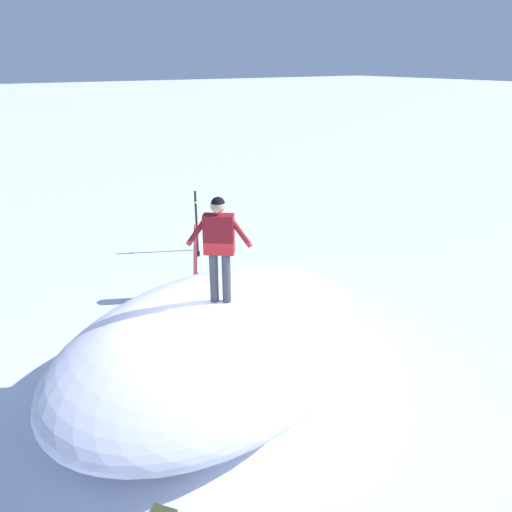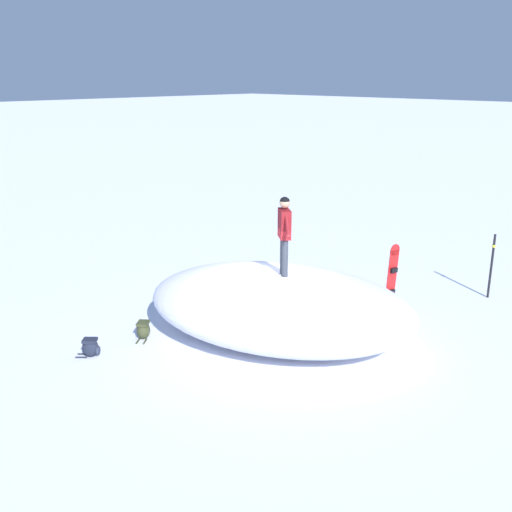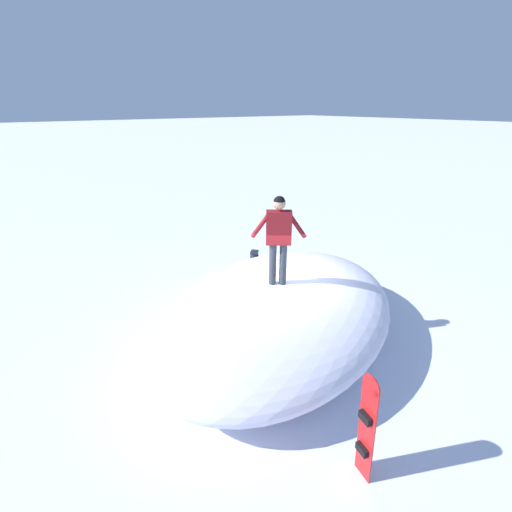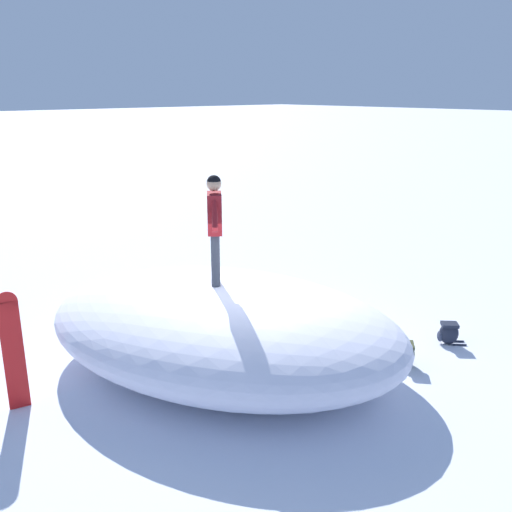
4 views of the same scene
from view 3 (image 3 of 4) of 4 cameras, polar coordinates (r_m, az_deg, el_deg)
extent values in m
plane|color=white|center=(8.19, 4.27, -11.98)|extent=(240.00, 240.00, 0.00)
ellipsoid|color=white|center=(7.49, 3.61, -9.01)|extent=(7.24, 6.05, 1.45)
cylinder|color=#333842|center=(6.87, 4.35, -1.28)|extent=(0.14, 0.14, 0.85)
cylinder|color=#333842|center=(6.86, 2.68, -1.27)|extent=(0.14, 0.14, 0.85)
cube|color=maroon|center=(6.59, 3.67, 4.57)|extent=(0.50, 0.46, 0.63)
sphere|color=tan|center=(6.46, 3.78, 8.44)|extent=(0.23, 0.23, 0.23)
cylinder|color=maroon|center=(6.60, 6.50, 4.99)|extent=(0.37, 0.31, 0.52)
cylinder|color=maroon|center=(6.57, 0.85, 5.05)|extent=(0.37, 0.31, 0.52)
sphere|color=black|center=(6.45, 3.78, 8.63)|extent=(0.22, 0.22, 0.22)
cube|color=red|center=(5.31, 17.27, -25.48)|extent=(0.18, 0.31, 1.61)
cylinder|color=red|center=(4.73, 18.02, -19.17)|extent=(0.10, 0.29, 0.30)
cube|color=black|center=(5.10, 17.57, -23.35)|extent=(0.09, 0.25, 0.39)
cube|color=black|center=(5.07, 17.11, -23.57)|extent=(0.12, 0.20, 0.11)
cube|color=black|center=(5.52, 16.62, -27.60)|extent=(0.12, 0.20, 0.11)
ellipsoid|color=#1E2333|center=(11.38, -0.25, -0.16)|extent=(0.44, 0.44, 0.40)
ellipsoid|color=#2B3144|center=(11.26, -0.38, -0.75)|extent=(0.22, 0.22, 0.19)
cube|color=#1E2333|center=(11.31, -0.26, 0.63)|extent=(0.37, 0.37, 0.06)
cylinder|color=#1E2333|center=(11.61, 0.28, -0.66)|extent=(0.20, 0.19, 0.04)
cylinder|color=#1E2333|center=(11.63, -0.48, -0.61)|extent=(0.20, 0.19, 0.04)
ellipsoid|color=#383D23|center=(10.42, 3.84, -2.50)|extent=(0.45, 0.46, 0.40)
ellipsoid|color=#4B5131|center=(10.43, 4.69, -2.89)|extent=(0.24, 0.22, 0.19)
cube|color=#383D23|center=(10.35, 3.86, -1.66)|extent=(0.38, 0.39, 0.06)
cylinder|color=#383D23|center=(10.61, 2.86, -3.11)|extent=(0.18, 0.22, 0.04)
cylinder|color=#383D23|center=(10.47, 2.68, -3.49)|extent=(0.18, 0.22, 0.04)
camera|label=1|loc=(13.17, -3.02, 24.90)|focal=33.71mm
camera|label=2|loc=(14.64, -57.20, 17.23)|focal=41.57mm
camera|label=4|loc=(10.98, 58.27, 11.34)|focal=40.21mm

